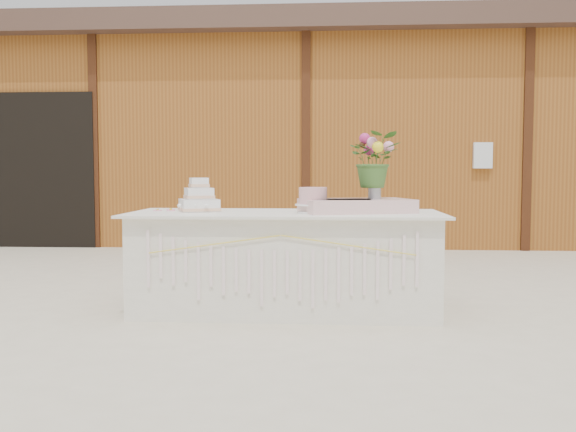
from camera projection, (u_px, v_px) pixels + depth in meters
The scene contains 9 objects.
ground at pixel (285, 311), 4.99m from camera, with size 80.00×80.00×0.00m, color beige.
barn at pixel (310, 136), 10.84m from camera, with size 12.60×4.60×3.30m.
cake_table at pixel (285, 262), 4.96m from camera, with size 2.40×1.00×0.77m.
wedding_cake at pixel (199, 200), 5.04m from camera, with size 0.38×0.38×0.26m.
pink_cake_stand at pixel (313, 199), 4.83m from camera, with size 0.27×0.27×0.20m.
satin_runner at pixel (356, 206), 4.90m from camera, with size 0.82×0.47×0.10m, color beige.
flower_vase at pixel (375, 190), 4.91m from camera, with size 0.10×0.10×0.13m, color #B6B6BB.
bouquet at pixel (375, 153), 4.89m from camera, with size 0.39×0.33×0.43m, color #3C6528.
loose_flowers at pixel (164, 210), 5.11m from camera, with size 0.13×0.32×0.02m, color pink, non-canonical shape.
Camera 1 is at (0.35, -4.92, 1.09)m, focal length 40.00 mm.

